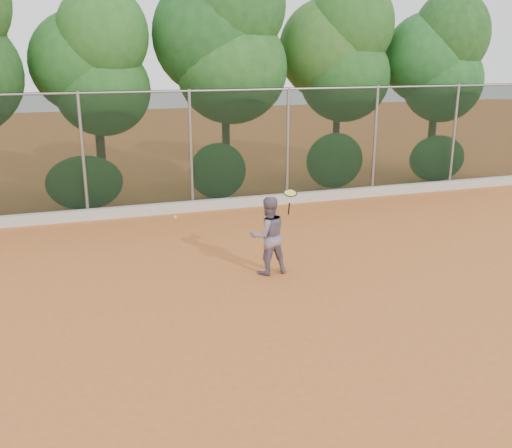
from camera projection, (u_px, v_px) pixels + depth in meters
name	position (u px, v px, depth m)	size (l,w,h in m)	color
ground	(273.00, 303.00, 10.60)	(80.00, 80.00, 0.00)	#CA6C2F
concrete_curb	(194.00, 206.00, 16.77)	(24.00, 0.20, 0.30)	beige
tennis_player	(268.00, 235.00, 11.83)	(0.81, 0.63, 1.66)	slate
chainlink_fence	(191.00, 147.00, 16.44)	(24.09, 0.09, 3.50)	black
foliage_backdrop	(157.00, 55.00, 17.35)	(23.70, 3.63, 7.55)	#433019
tennis_racket	(290.00, 195.00, 11.60)	(0.33, 0.32, 0.55)	black
tennis_ball_in_flight	(175.00, 217.00, 10.81)	(0.07, 0.07, 0.07)	#B5DE32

